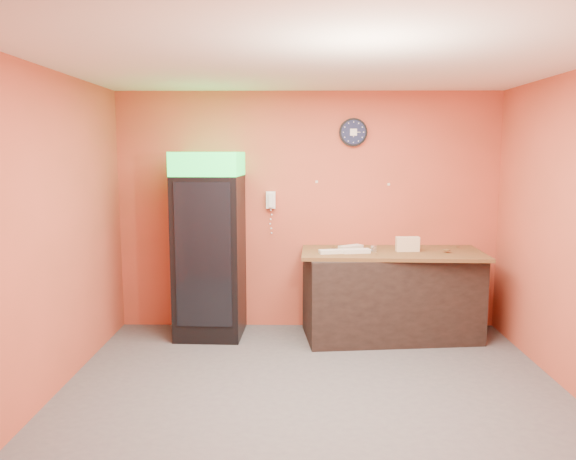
{
  "coord_description": "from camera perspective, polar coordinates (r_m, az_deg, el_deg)",
  "views": [
    {
      "loc": [
        -0.18,
        -4.63,
        2.09
      ],
      "look_at": [
        -0.23,
        0.6,
        1.37
      ],
      "focal_mm": 35.0,
      "sensor_mm": 36.0,
      "label": 1
    }
  ],
  "objects": [
    {
      "name": "floor",
      "position": [
        5.09,
        2.58,
        -16.41
      ],
      "size": [
        4.5,
        4.5,
        0.0
      ],
      "primitive_type": "plane",
      "color": "#47474C",
      "rests_on": "ground"
    },
    {
      "name": "back_wall",
      "position": [
        6.67,
        2.05,
        1.92
      ],
      "size": [
        4.5,
        0.02,
        2.8
      ],
      "primitive_type": "cube",
      "color": "#CC5139",
      "rests_on": "floor"
    },
    {
      "name": "left_wall",
      "position": [
        5.12,
        -23.34,
        -0.53
      ],
      "size": [
        0.02,
        4.0,
        2.8
      ],
      "primitive_type": "cube",
      "color": "#CC5139",
      "rests_on": "floor"
    },
    {
      "name": "ceiling",
      "position": [
        4.69,
        2.8,
        16.55
      ],
      "size": [
        4.5,
        4.0,
        0.02
      ],
      "primitive_type": "cube",
      "color": "white",
      "rests_on": "back_wall"
    },
    {
      "name": "beverage_cooler",
      "position": [
        6.4,
        -8.0,
        -1.8
      ],
      "size": [
        0.76,
        0.78,
        2.1
      ],
      "rotation": [
        0.0,
        0.0,
        -0.04
      ],
      "color": "black",
      "rests_on": "floor"
    },
    {
      "name": "prep_counter",
      "position": [
        6.51,
        10.39,
        -6.61
      ],
      "size": [
        1.99,
        1.04,
        0.96
      ],
      "primitive_type": "cube",
      "rotation": [
        0.0,
        0.0,
        0.1
      ],
      "color": "black",
      "rests_on": "floor"
    },
    {
      "name": "wall_clock",
      "position": [
        6.65,
        6.64,
        9.83
      ],
      "size": [
        0.33,
        0.06,
        0.33
      ],
      "color": "black",
      "rests_on": "back_wall"
    },
    {
      "name": "wall_phone",
      "position": [
        6.61,
        -1.76,
        3.07
      ],
      "size": [
        0.11,
        0.1,
        0.2
      ],
      "color": "white",
      "rests_on": "back_wall"
    },
    {
      "name": "butcher_paper",
      "position": [
        6.41,
        10.5,
        -2.29
      ],
      "size": [
        2.05,
        0.99,
        0.04
      ],
      "primitive_type": "cube",
      "rotation": [
        0.0,
        0.0,
        -0.04
      ],
      "color": "brown",
      "rests_on": "prep_counter"
    },
    {
      "name": "sub_roll_stack",
      "position": [
        6.4,
        12.06,
        -1.41
      ],
      "size": [
        0.26,
        0.1,
        0.16
      ],
      "rotation": [
        0.0,
        0.0,
        0.05
      ],
      "color": "beige",
      "rests_on": "butcher_paper"
    },
    {
      "name": "wrapped_sandwich_left",
      "position": [
        6.17,
        4.46,
        -2.2
      ],
      "size": [
        0.29,
        0.16,
        0.04
      ],
      "primitive_type": "cube",
      "rotation": [
        0.0,
        0.0,
        0.2
      ],
      "color": "silver",
      "rests_on": "butcher_paper"
    },
    {
      "name": "wrapped_sandwich_mid",
      "position": [
        6.22,
        6.94,
        -2.13
      ],
      "size": [
        0.32,
        0.16,
        0.04
      ],
      "primitive_type": "cube",
      "rotation": [
        0.0,
        0.0,
        0.16
      ],
      "color": "silver",
      "rests_on": "butcher_paper"
    },
    {
      "name": "wrapped_sandwich_right",
      "position": [
        6.47,
        6.39,
        -1.74
      ],
      "size": [
        0.3,
        0.25,
        0.04
      ],
      "primitive_type": "cube",
      "rotation": [
        0.0,
        0.0,
        0.59
      ],
      "color": "silver",
      "rests_on": "butcher_paper"
    },
    {
      "name": "kitchen_tool",
      "position": [
        6.34,
        8.72,
        -1.87
      ],
      "size": [
        0.07,
        0.07,
        0.07
      ],
      "primitive_type": "cylinder",
      "color": "silver",
      "rests_on": "butcher_paper"
    }
  ]
}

